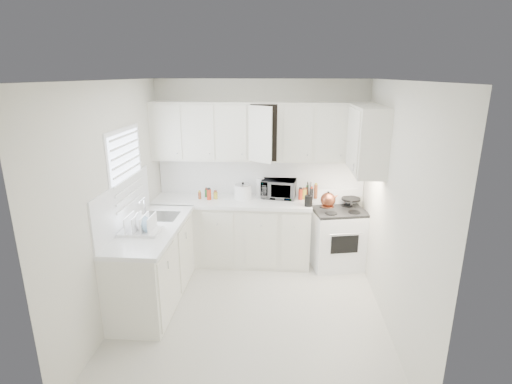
# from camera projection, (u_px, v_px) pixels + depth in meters

# --- Properties ---
(floor) EXTENTS (3.20, 3.20, 0.00)m
(floor) POSITION_uv_depth(u_px,v_px,m) (252.00, 312.00, 4.59)
(floor) COLOR beige
(floor) RESTS_ON ground
(ceiling) EXTENTS (3.20, 3.20, 0.00)m
(ceiling) POSITION_uv_depth(u_px,v_px,m) (251.00, 80.00, 3.85)
(ceiling) COLOR white
(ceiling) RESTS_ON ground
(wall_back) EXTENTS (3.00, 0.00, 3.00)m
(wall_back) POSITION_uv_depth(u_px,v_px,m) (260.00, 171.00, 5.75)
(wall_back) COLOR beige
(wall_back) RESTS_ON ground
(wall_front) EXTENTS (3.00, 0.00, 3.00)m
(wall_front) POSITION_uv_depth(u_px,v_px,m) (232.00, 281.00, 2.69)
(wall_front) COLOR beige
(wall_front) RESTS_ON ground
(wall_left) EXTENTS (0.00, 3.20, 3.20)m
(wall_left) POSITION_uv_depth(u_px,v_px,m) (115.00, 203.00, 4.32)
(wall_left) COLOR beige
(wall_left) RESTS_ON ground
(wall_right) EXTENTS (0.00, 3.20, 3.20)m
(wall_right) POSITION_uv_depth(u_px,v_px,m) (394.00, 210.00, 4.11)
(wall_right) COLOR beige
(wall_right) RESTS_ON ground
(window_blinds) EXTENTS (0.06, 0.96, 1.06)m
(window_blinds) POSITION_uv_depth(u_px,v_px,m) (127.00, 173.00, 4.58)
(window_blinds) COLOR white
(window_blinds) RESTS_ON wall_left
(lower_cabinets_back) EXTENTS (2.22, 0.60, 0.90)m
(lower_cabinets_back) POSITION_uv_depth(u_px,v_px,m) (232.00, 232.00, 5.73)
(lower_cabinets_back) COLOR beige
(lower_cabinets_back) RESTS_ON floor
(lower_cabinets_left) EXTENTS (0.60, 1.60, 0.90)m
(lower_cabinets_left) POSITION_uv_depth(u_px,v_px,m) (154.00, 265.00, 4.74)
(lower_cabinets_left) COLOR beige
(lower_cabinets_left) RESTS_ON floor
(countertop_back) EXTENTS (2.24, 0.64, 0.05)m
(countertop_back) POSITION_uv_depth(u_px,v_px,m) (232.00, 201.00, 5.59)
(countertop_back) COLOR silver
(countertop_back) RESTS_ON lower_cabinets_back
(countertop_left) EXTENTS (0.64, 1.62, 0.05)m
(countertop_left) POSITION_uv_depth(u_px,v_px,m) (151.00, 229.00, 4.60)
(countertop_left) COLOR silver
(countertop_left) RESTS_ON lower_cabinets_left
(backsplash_back) EXTENTS (2.98, 0.02, 0.55)m
(backsplash_back) POSITION_uv_depth(u_px,v_px,m) (260.00, 176.00, 5.76)
(backsplash_back) COLOR silver
(backsplash_back) RESTS_ON wall_back
(backsplash_left) EXTENTS (0.02, 1.60, 0.55)m
(backsplash_left) POSITION_uv_depth(u_px,v_px,m) (124.00, 204.00, 4.54)
(backsplash_left) COLOR silver
(backsplash_left) RESTS_ON wall_left
(upper_cabinets_back) EXTENTS (3.00, 0.33, 0.80)m
(upper_cabinets_back) POSITION_uv_depth(u_px,v_px,m) (260.00, 160.00, 5.53)
(upper_cabinets_back) COLOR beige
(upper_cabinets_back) RESTS_ON wall_back
(upper_cabinets_right) EXTENTS (0.33, 0.90, 0.80)m
(upper_cabinets_right) POSITION_uv_depth(u_px,v_px,m) (365.00, 172.00, 4.85)
(upper_cabinets_right) COLOR beige
(upper_cabinets_right) RESTS_ON wall_right
(sink) EXTENTS (0.42, 0.38, 0.30)m
(sink) POSITION_uv_depth(u_px,v_px,m) (160.00, 207.00, 4.89)
(sink) COLOR gray
(sink) RESTS_ON countertop_left
(stove) EXTENTS (0.81, 0.71, 1.09)m
(stove) POSITION_uv_depth(u_px,v_px,m) (338.00, 230.00, 5.57)
(stove) COLOR white
(stove) RESTS_ON floor
(tea_kettle) EXTENTS (0.29, 0.26, 0.23)m
(tea_kettle) POSITION_uv_depth(u_px,v_px,m) (328.00, 199.00, 5.28)
(tea_kettle) COLOR maroon
(tea_kettle) RESTS_ON stove
(frying_pan) EXTENTS (0.33, 0.49, 0.04)m
(frying_pan) POSITION_uv_depth(u_px,v_px,m) (351.00, 198.00, 5.58)
(frying_pan) COLOR black
(frying_pan) RESTS_ON stove
(microwave) EXTENTS (0.51, 0.32, 0.32)m
(microwave) POSITION_uv_depth(u_px,v_px,m) (279.00, 187.00, 5.65)
(microwave) COLOR gray
(microwave) RESTS_ON countertop_back
(rice_cooker) EXTENTS (0.26, 0.26, 0.24)m
(rice_cooker) POSITION_uv_depth(u_px,v_px,m) (243.00, 190.00, 5.60)
(rice_cooker) COLOR white
(rice_cooker) RESTS_ON countertop_back
(paper_towel) EXTENTS (0.12, 0.12, 0.27)m
(paper_towel) POSITION_uv_depth(u_px,v_px,m) (260.00, 187.00, 5.71)
(paper_towel) COLOR white
(paper_towel) RESTS_ON countertop_back
(utensil_crock) EXTENTS (0.12, 0.12, 0.35)m
(utensil_crock) POSITION_uv_depth(u_px,v_px,m) (309.00, 194.00, 5.26)
(utensil_crock) COLOR black
(utensil_crock) RESTS_ON countertop_back
(dish_rack) EXTENTS (0.43, 0.32, 0.24)m
(dish_rack) POSITION_uv_depth(u_px,v_px,m) (140.00, 223.00, 4.39)
(dish_rack) COLOR white
(dish_rack) RESTS_ON countertop_left
(spice_left_0) EXTENTS (0.06, 0.06, 0.13)m
(spice_left_0) POSITION_uv_depth(u_px,v_px,m) (201.00, 192.00, 5.72)
(spice_left_0) COLOR brown
(spice_left_0) RESTS_ON countertop_back
(spice_left_1) EXTENTS (0.06, 0.06, 0.13)m
(spice_left_1) POSITION_uv_depth(u_px,v_px,m) (205.00, 194.00, 5.63)
(spice_left_1) COLOR #236B2A
(spice_left_1) RESTS_ON countertop_back
(spice_left_2) EXTENTS (0.06, 0.06, 0.13)m
(spice_left_2) POSITION_uv_depth(u_px,v_px,m) (211.00, 192.00, 5.71)
(spice_left_2) COLOR red
(spice_left_2) RESTS_ON countertop_back
(spice_left_3) EXTENTS (0.06, 0.06, 0.13)m
(spice_left_3) POSITION_uv_depth(u_px,v_px,m) (216.00, 194.00, 5.61)
(spice_left_3) COLOR gold
(spice_left_3) RESTS_ON countertop_back
(sauce_right_0) EXTENTS (0.06, 0.06, 0.19)m
(sauce_right_0) POSITION_uv_depth(u_px,v_px,m) (300.00, 191.00, 5.65)
(sauce_right_0) COLOR red
(sauce_right_0) RESTS_ON countertop_back
(sauce_right_1) EXTENTS (0.06, 0.06, 0.19)m
(sauce_right_1) POSITION_uv_depth(u_px,v_px,m) (304.00, 193.00, 5.59)
(sauce_right_1) COLOR gold
(sauce_right_1) RESTS_ON countertop_back
(sauce_right_2) EXTENTS (0.06, 0.06, 0.19)m
(sauce_right_2) POSITION_uv_depth(u_px,v_px,m) (308.00, 192.00, 5.64)
(sauce_right_2) COLOR #5C251A
(sauce_right_2) RESTS_ON countertop_back
(sauce_right_3) EXTENTS (0.06, 0.06, 0.19)m
(sauce_right_3) POSITION_uv_depth(u_px,v_px,m) (312.00, 193.00, 5.58)
(sauce_right_3) COLOR black
(sauce_right_3) RESTS_ON countertop_back
(sauce_right_4) EXTENTS (0.06, 0.06, 0.19)m
(sauce_right_4) POSITION_uv_depth(u_px,v_px,m) (316.00, 192.00, 5.63)
(sauce_right_4) COLOR brown
(sauce_right_4) RESTS_ON countertop_back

